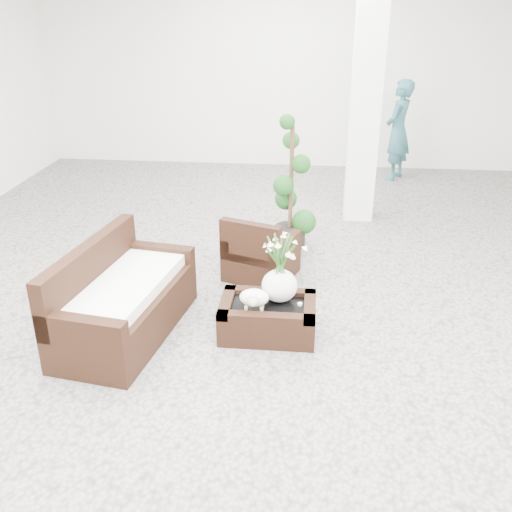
# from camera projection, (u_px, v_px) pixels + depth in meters

# --- Properties ---
(ground) EXTENTS (11.00, 11.00, 0.00)m
(ground) POSITION_uv_depth(u_px,v_px,m) (257.00, 306.00, 6.03)
(ground) COLOR gray
(ground) RESTS_ON ground
(column) EXTENTS (0.40, 0.40, 3.50)m
(column) POSITION_uv_depth(u_px,v_px,m) (366.00, 95.00, 7.73)
(column) COLOR white
(column) RESTS_ON ground
(coffee_table) EXTENTS (0.90, 0.60, 0.31)m
(coffee_table) POSITION_uv_depth(u_px,v_px,m) (268.00, 319.00, 5.48)
(coffee_table) COLOR black
(coffee_table) RESTS_ON ground
(sheep_figurine) EXTENTS (0.28, 0.23, 0.21)m
(sheep_figurine) POSITION_uv_depth(u_px,v_px,m) (254.00, 299.00, 5.29)
(sheep_figurine) COLOR white
(sheep_figurine) RESTS_ON coffee_table
(planter_narcissus) EXTENTS (0.44, 0.44, 0.80)m
(planter_narcissus) POSITION_uv_depth(u_px,v_px,m) (280.00, 262.00, 5.33)
(planter_narcissus) COLOR white
(planter_narcissus) RESTS_ON coffee_table
(tealight) EXTENTS (0.04, 0.04, 0.03)m
(tealight) POSITION_uv_depth(u_px,v_px,m) (300.00, 304.00, 5.40)
(tealight) COLOR white
(tealight) RESTS_ON coffee_table
(armchair) EXTENTS (0.90, 0.88, 0.76)m
(armchair) POSITION_uv_depth(u_px,v_px,m) (261.00, 246.00, 6.52)
(armchair) COLOR black
(armchair) RESTS_ON ground
(loveseat) EXTENTS (1.05, 1.77, 0.89)m
(loveseat) POSITION_uv_depth(u_px,v_px,m) (124.00, 291.00, 5.38)
(loveseat) COLOR black
(loveseat) RESTS_ON ground
(topiary) EXTENTS (0.44, 0.44, 1.67)m
(topiary) POSITION_uv_depth(u_px,v_px,m) (291.00, 184.00, 7.13)
(topiary) COLOR #153F14
(topiary) RESTS_ON ground
(shopper) EXTENTS (0.65, 0.74, 1.71)m
(shopper) POSITION_uv_depth(u_px,v_px,m) (398.00, 130.00, 9.84)
(shopper) COLOR #2C5A63
(shopper) RESTS_ON ground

